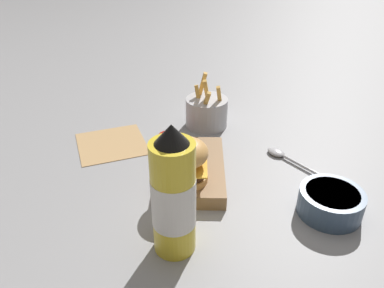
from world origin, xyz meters
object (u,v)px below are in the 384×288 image
at_px(side_bowl, 331,202).
at_px(fries_basket, 207,112).
at_px(serving_board, 192,169).
at_px(ketchup_bottle, 173,197).
at_px(burger, 185,160).
at_px(spoon, 281,155).

bearing_deg(side_bowl, fries_basket, 33.09).
relative_size(serving_board, ketchup_bottle, 0.98).
distance_m(serving_board, burger, 0.09).
height_order(burger, spoon, burger).
bearing_deg(ketchup_bottle, side_bowl, -72.25).
bearing_deg(serving_board, side_bowl, -113.91).
height_order(ketchup_bottle, spoon, ketchup_bottle).
distance_m(serving_board, fries_basket, 0.24).
xyz_separation_m(burger, ketchup_bottle, (-0.15, 0.01, 0.03)).
xyz_separation_m(serving_board, side_bowl, (-0.12, -0.27, 0.01)).
bearing_deg(side_bowl, spoon, 15.58).
height_order(ketchup_bottle, side_bowl, ketchup_bottle).
distance_m(burger, fries_basket, 0.30).
height_order(serving_board, ketchup_bottle, ketchup_bottle).
xyz_separation_m(ketchup_bottle, fries_basket, (0.45, -0.06, -0.07)).
bearing_deg(serving_board, burger, 167.57).
relative_size(serving_board, fries_basket, 1.61).
height_order(serving_board, spoon, serving_board).
relative_size(ketchup_bottle, fries_basket, 1.63).
bearing_deg(spoon, burger, 81.74).
xyz_separation_m(serving_board, fries_basket, (0.24, -0.03, 0.03)).
relative_size(serving_board, side_bowl, 1.93).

